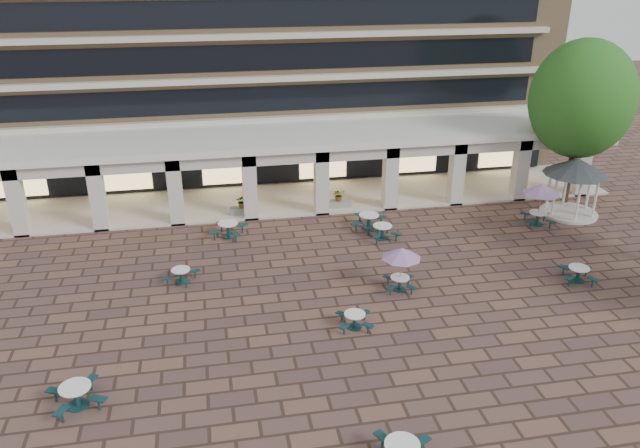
% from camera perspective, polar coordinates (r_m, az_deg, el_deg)
% --- Properties ---
extents(ground, '(120.00, 120.00, 0.00)m').
position_cam_1_polar(ground, '(26.40, 0.66, -9.54)').
color(ground, brown).
rests_on(ground, ground).
extents(retail_arcade, '(42.00, 6.60, 4.40)m').
position_cam_1_polar(retail_arcade, '(38.45, -3.66, 6.30)').
color(retail_arcade, white).
rests_on(retail_arcade, ground).
extents(picnic_table_5, '(2.21, 2.21, 0.82)m').
position_cam_1_polar(picnic_table_5, '(23.74, -21.41, -14.30)').
color(picnic_table_5, '#123336').
rests_on(picnic_table_5, ground).
extents(picnic_table_6, '(1.85, 1.85, 2.13)m').
position_cam_1_polar(picnic_table_6, '(28.58, 7.45, -2.81)').
color(picnic_table_6, '#123336').
rests_on(picnic_table_6, ground).
extents(picnic_table_7, '(1.93, 1.93, 0.73)m').
position_cam_1_polar(picnic_table_7, '(32.15, 22.55, -4.15)').
color(picnic_table_7, '#123336').
rests_on(picnic_table_7, ground).
extents(picnic_table_8, '(1.84, 1.84, 0.67)m').
position_cam_1_polar(picnic_table_8, '(30.38, -12.59, -4.51)').
color(picnic_table_8, '#123336').
rests_on(picnic_table_8, ground).
extents(picnic_table_9, '(1.62, 1.62, 0.67)m').
position_cam_1_polar(picnic_table_9, '(26.30, 3.19, -8.68)').
color(picnic_table_9, '#123336').
rests_on(picnic_table_9, ground).
extents(picnic_table_10, '(1.94, 1.94, 0.79)m').
position_cam_1_polar(picnic_table_10, '(34.17, 5.72, -0.61)').
color(picnic_table_10, '#123336').
rests_on(picnic_table_10, ground).
extents(picnic_table_11, '(2.13, 2.13, 2.46)m').
position_cam_1_polar(picnic_table_11, '(37.30, 19.62, 2.89)').
color(picnic_table_11, '#123336').
rests_on(picnic_table_11, ground).
extents(picnic_table_12, '(2.24, 2.24, 0.83)m').
position_cam_1_polar(picnic_table_12, '(34.60, -8.39, -0.39)').
color(picnic_table_12, '#123336').
rests_on(picnic_table_12, ground).
extents(picnic_table_13, '(2.33, 2.33, 0.85)m').
position_cam_1_polar(picnic_table_13, '(35.36, 4.49, 0.36)').
color(picnic_table_13, '#123336').
rests_on(picnic_table_13, ground).
extents(gazebo, '(3.72, 3.72, 3.46)m').
position_cam_1_polar(gazebo, '(39.37, 22.31, 4.35)').
color(gazebo, beige).
rests_on(gazebo, ground).
extents(tree_east_c, '(6.03, 6.03, 10.04)m').
position_cam_1_polar(tree_east_c, '(39.94, 22.83, 10.47)').
color(tree_east_c, '#3A2517').
rests_on(tree_east_c, ground).
extents(planter_left, '(1.50, 0.69, 1.29)m').
position_cam_1_polar(planter_left, '(37.29, -7.09, 1.56)').
color(planter_left, gray).
rests_on(planter_left, ground).
extents(planter_right, '(1.50, 0.67, 1.28)m').
position_cam_1_polar(planter_right, '(38.03, 1.73, 2.17)').
color(planter_right, gray).
rests_on(planter_right, ground).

